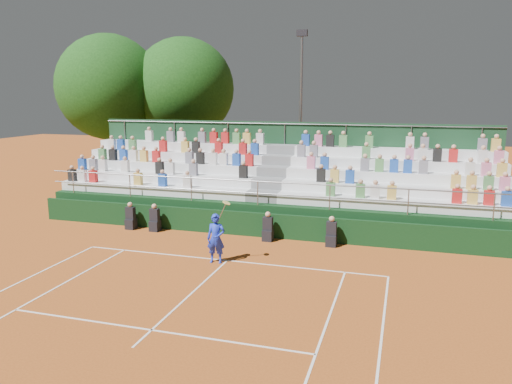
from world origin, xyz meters
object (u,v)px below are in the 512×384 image
(tree_west, at_px, (109,88))
(tree_east, at_px, (184,89))
(tennis_player, at_px, (216,238))
(floodlight_mast, at_px, (301,102))

(tree_west, height_order, tree_east, tree_west)
(tennis_player, xyz_separation_m, floodlight_mast, (0.20, 12.99, 4.45))
(tennis_player, height_order, tree_west, tree_west)
(tennis_player, distance_m, floodlight_mast, 13.74)
(tennis_player, xyz_separation_m, tree_east, (-7.57, 14.04, 5.19))
(tree_west, bearing_deg, tree_east, 22.32)
(tree_west, distance_m, tree_east, 4.61)
(tennis_player, xyz_separation_m, tree_west, (-11.83, 12.29, 5.27))
(tree_west, bearing_deg, floodlight_mast, 3.35)
(tennis_player, relative_size, floodlight_mast, 0.24)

